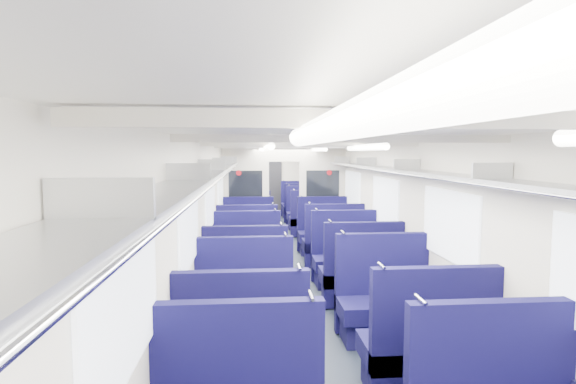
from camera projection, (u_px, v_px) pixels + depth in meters
floor at (295, 280)px, 7.66m from camera, size 2.80×18.00×0.01m
ceiling at (295, 144)px, 7.45m from camera, size 2.80×18.00×0.01m
wall_left at (212, 214)px, 7.44m from camera, size 0.02×18.00×2.35m
dado_left at (214, 262)px, 7.51m from camera, size 0.03×17.90×0.70m
wall_right at (375, 212)px, 7.67m from camera, size 0.02×18.00×2.35m
dado_right at (374, 259)px, 7.74m from camera, size 0.03×17.90×0.70m
wall_far at (272, 180)px, 16.49m from camera, size 2.80×0.02×2.35m
luggage_rack_left at (223, 166)px, 7.38m from camera, size 0.36×17.40×0.18m
luggage_rack_right at (366, 166)px, 7.58m from camera, size 0.36×17.40×0.18m
windows at (298, 202)px, 7.08m from camera, size 2.78×15.60×0.75m
ceiling_fittings at (297, 147)px, 7.20m from camera, size 2.70×16.06×0.11m
end_door at (272, 185)px, 16.44m from camera, size 0.75×0.06×2.00m
bulkhead at (284, 195)px, 10.07m from camera, size 2.80×0.10×2.35m
seat_8 at (242, 360)px, 3.87m from camera, size 1.14×0.63×1.27m
seat_9 at (427, 354)px, 3.99m from camera, size 1.14×0.63×1.27m
seat_10 at (244, 313)px, 5.02m from camera, size 1.14×0.63×1.27m
seat_11 at (385, 306)px, 5.25m from camera, size 1.14×0.63×1.27m
seat_12 at (246, 284)px, 6.10m from camera, size 1.14×0.63×1.27m
seat_13 at (361, 278)px, 6.42m from camera, size 1.14×0.63×1.27m
seat_14 at (247, 263)px, 7.28m from camera, size 1.14×0.63×1.27m
seat_15 at (346, 261)px, 7.40m from camera, size 1.14×0.63×1.27m
seat_16 at (247, 248)px, 8.46m from camera, size 1.14×0.63×1.27m
seat_17 at (333, 246)px, 8.61m from camera, size 1.14×0.63×1.27m
seat_18 at (248, 236)px, 9.65m from camera, size 1.14×0.63×1.27m
seat_19 at (324, 235)px, 9.72m from camera, size 1.14×0.63×1.27m
seat_20 at (248, 222)px, 11.53m from camera, size 1.14×0.63×1.27m
seat_21 at (311, 221)px, 11.71m from camera, size 1.14×0.63×1.27m
seat_22 at (249, 216)px, 12.71m from camera, size 1.14×0.63×1.27m
seat_23 at (306, 215)px, 12.89m from camera, size 1.14×0.63×1.27m
seat_24 at (249, 210)px, 13.89m from camera, size 1.14×0.63×1.27m
seat_25 at (301, 210)px, 14.05m from camera, size 1.14×0.63×1.27m
seat_26 at (249, 206)px, 15.01m from camera, size 1.14×0.63×1.27m
seat_27 at (298, 206)px, 15.15m from camera, size 1.14×0.63×1.27m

